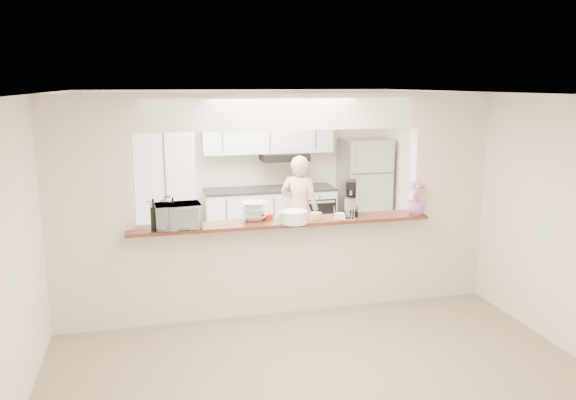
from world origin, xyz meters
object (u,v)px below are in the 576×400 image
object	(u,v)px
stand_mixer	(351,199)
refrigerator	(364,190)
person	(299,209)
toaster_oven	(178,216)

from	to	relation	value
stand_mixer	refrigerator	bearing A→B (deg)	65.21
stand_mixer	person	world-z (taller)	person
toaster_oven	person	world-z (taller)	person
person	refrigerator	bearing A→B (deg)	-116.86
toaster_oven	refrigerator	bearing A→B (deg)	37.27
refrigerator	stand_mixer	bearing A→B (deg)	-114.79
toaster_oven	person	bearing A→B (deg)	42.13
refrigerator	person	size ratio (longest dim) A/B	1.08
stand_mixer	person	size ratio (longest dim) A/B	0.26
stand_mixer	toaster_oven	bearing A→B (deg)	-175.36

